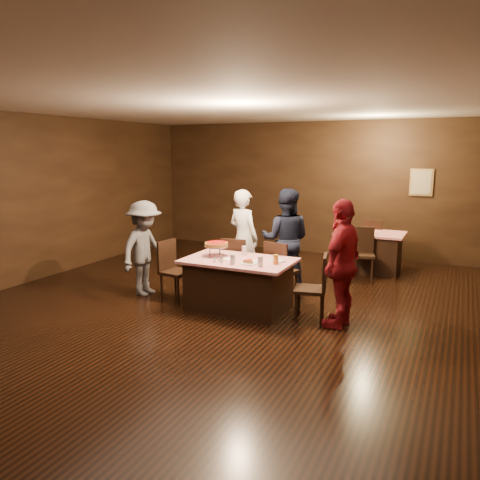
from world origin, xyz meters
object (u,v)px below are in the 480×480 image
object	(u,v)px
diner_red_shirt	(342,264)
glass_front_right	(260,261)
chair_far_right	(282,270)
diner_white_jacket	(243,238)
chair_far_left	(237,265)
pizza_stand	(216,244)
chair_end_right	(310,288)
chair_back_far	(375,242)
diner_navy_hoodie	(286,240)
chair_back_near	(362,254)
diner_grey_knit	(145,248)
main_table	(239,285)
glass_amber	(276,260)
glass_front_left	(233,259)
plate_empty	(277,261)
back_table	(369,251)
glass_back	(244,251)
chair_end_left	(176,271)

from	to	relation	value
diner_red_shirt	glass_front_right	world-z (taller)	diner_red_shirt
chair_far_right	diner_white_jacket	distance (m)	1.07
chair_far_left	pizza_stand	size ratio (longest dim) A/B	2.50
chair_end_right	pizza_stand	size ratio (longest dim) A/B	2.50
chair_far_right	chair_back_far	bearing A→B (deg)	-94.15
diner_navy_hoodie	glass_front_right	distance (m)	1.56
chair_back_near	pizza_stand	distance (m)	3.05
chair_back_near	diner_navy_hoodie	world-z (taller)	diner_navy_hoodie
chair_far_left	chair_far_right	xyz separation A→B (m)	(0.80, 0.00, 0.00)
diner_grey_knit	main_table	bearing A→B (deg)	-88.46
glass_amber	diner_grey_knit	bearing A→B (deg)	178.20
diner_white_jacket	glass_front_left	world-z (taller)	diner_white_jacket
diner_white_jacket	glass_amber	distance (m)	1.67
plate_empty	chair_end_right	bearing A→B (deg)	-15.26
main_table	glass_front_left	xyz separation A→B (m)	(0.05, -0.30, 0.46)
back_table	chair_far_left	size ratio (longest dim) A/B	1.37
back_table	diner_red_shirt	xyz separation A→B (m)	(0.21, -3.23, 0.48)
back_table	diner_white_jacket	distance (m)	2.75
chair_far_right	glass_amber	world-z (taller)	chair_far_right
chair_end_right	chair_back_near	world-z (taller)	same
pizza_stand	plate_empty	size ratio (longest dim) A/B	1.52
chair_far_right	diner_red_shirt	xyz separation A→B (m)	(1.13, -0.76, 0.39)
diner_white_jacket	glass_amber	size ratio (longest dim) A/B	12.12
pizza_stand	diner_red_shirt	bearing A→B (deg)	-1.69
glass_back	chair_far_right	bearing A→B (deg)	45.00
diner_white_jacket	glass_amber	world-z (taller)	diner_white_jacket
glass_back	glass_front_right	bearing A→B (deg)	-47.73
diner_white_jacket	glass_front_left	distance (m)	1.61
back_table	plate_empty	bearing A→B (deg)	-104.12
pizza_stand	glass_amber	distance (m)	1.01
plate_empty	glass_back	distance (m)	0.62
diner_navy_hoodie	glass_back	bearing A→B (deg)	60.69
diner_navy_hoodie	plate_empty	bearing A→B (deg)	92.14
main_table	chair_end_left	world-z (taller)	chair_end_left
chair_far_left	plate_empty	distance (m)	1.16
chair_end_left	diner_grey_knit	world-z (taller)	diner_grey_knit
diner_white_jacket	glass_front_right	xyz separation A→B (m)	(0.94, -1.46, -0.01)
chair_end_right	glass_back	distance (m)	1.24
glass_front_right	glass_amber	bearing A→B (deg)	53.13
chair_end_right	diner_navy_hoodie	xyz separation A→B (m)	(-0.84, 1.30, 0.39)
chair_end_left	chair_back_far	distance (m)	4.52
plate_empty	glass_amber	bearing A→B (deg)	-75.96
chair_far_left	chair_far_right	world-z (taller)	same
chair_back_near	glass_amber	xyz separation A→B (m)	(-0.72, -2.57, 0.37)
diner_white_jacket	glass_back	size ratio (longest dim) A/B	12.12
diner_grey_knit	glass_amber	size ratio (longest dim) A/B	11.10
chair_far_left	diner_white_jacket	xyz separation A→B (m)	(-0.09, 0.46, 0.37)
glass_front_right	glass_amber	xyz separation A→B (m)	(0.15, 0.20, 0.00)
chair_far_right	diner_red_shirt	size ratio (longest dim) A/B	0.55
pizza_stand	diner_grey_knit	bearing A→B (deg)	-178.82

